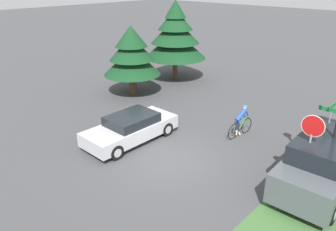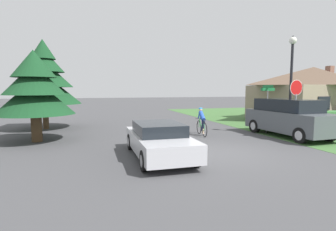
# 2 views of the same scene
# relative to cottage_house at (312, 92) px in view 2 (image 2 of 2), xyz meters

# --- Properties ---
(ground_plane) EXTENTS (140.00, 140.00, 0.00)m
(ground_plane) POSITION_rel_cottage_house_xyz_m (-12.61, -8.34, -2.21)
(ground_plane) COLOR #424244
(cottage_house) EXTENTS (9.70, 7.15, 4.47)m
(cottage_house) POSITION_rel_cottage_house_xyz_m (0.00, 0.00, 0.00)
(cottage_house) COLOR gray
(cottage_house) RESTS_ON ground
(sedan_left_lane) EXTENTS (1.86, 4.42, 1.25)m
(sedan_left_lane) POSITION_rel_cottage_house_xyz_m (-15.01, -8.27, -1.58)
(sedan_left_lane) COLOR #BCBCC1
(sedan_left_lane) RESTS_ON ground
(cyclist) EXTENTS (0.44, 1.75, 1.49)m
(cyclist) POSITION_rel_cottage_house_xyz_m (-11.68, -4.45, -1.50)
(cyclist) COLOR black
(cyclist) RESTS_ON ground
(parked_suv_right) EXTENTS (2.18, 4.93, 1.95)m
(parked_suv_right) POSITION_rel_cottage_house_xyz_m (-7.44, -6.01, -1.23)
(parked_suv_right) COLOR #4C5156
(parked_suv_right) RESTS_ON ground
(stop_sign) EXTENTS (0.75, 0.07, 2.91)m
(stop_sign) POSITION_rel_cottage_house_xyz_m (-7.76, -6.80, -0.14)
(stop_sign) COLOR gray
(stop_sign) RESTS_ON ground
(street_lamp) EXTENTS (0.38, 0.38, 5.22)m
(street_lamp) POSITION_rel_cottage_house_xyz_m (-7.29, -5.88, 1.26)
(street_lamp) COLOR black
(street_lamp) RESTS_ON ground
(street_name_sign) EXTENTS (0.90, 0.90, 2.70)m
(street_name_sign) POSITION_rel_cottage_house_xyz_m (-7.85, -4.77, -0.34)
(street_name_sign) COLOR gray
(street_name_sign) RESTS_ON ground
(conifer_tall_near) EXTENTS (3.52, 3.52, 4.26)m
(conifer_tall_near) POSITION_rel_cottage_house_xyz_m (-19.84, -3.91, 0.34)
(conifer_tall_near) COLOR #4C3823
(conifer_tall_near) RESTS_ON ground
(conifer_tall_far) EXTENTS (4.34, 4.34, 5.51)m
(conifer_tall_far) POSITION_rel_cottage_house_xyz_m (-20.11, 0.37, 0.87)
(conifer_tall_far) COLOR #4C3823
(conifer_tall_far) RESTS_ON ground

